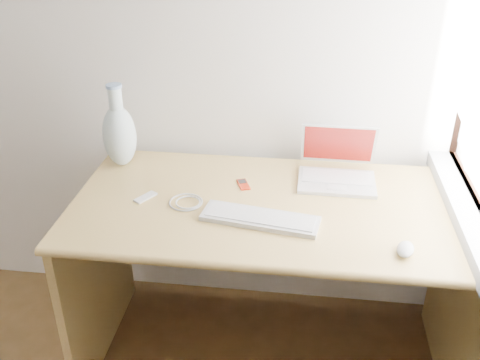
# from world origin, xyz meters

# --- Properties ---
(back_wall) EXTENTS (3.50, 0.04, 2.60)m
(back_wall) POSITION_xyz_m (0.00, 1.75, 1.30)
(back_wall) COLOR white
(back_wall) RESTS_ON floor
(desk) EXTENTS (1.46, 0.73, 0.77)m
(desk) POSITION_xyz_m (1.03, 1.42, 0.55)
(desk) COLOR tan
(desk) RESTS_ON floor
(laptop) EXTENTS (0.30, 0.25, 0.20)m
(laptop) POSITION_xyz_m (1.26, 1.54, 0.82)
(laptop) COLOR silver
(laptop) RESTS_ON desk
(external_keyboard) EXTENTS (0.42, 0.18, 0.02)m
(external_keyboard) POSITION_xyz_m (0.99, 1.21, 0.78)
(external_keyboard) COLOR silver
(external_keyboard) RESTS_ON desk
(mouse) EXTENTS (0.08, 0.10, 0.03)m
(mouse) POSITION_xyz_m (1.46, 1.08, 0.79)
(mouse) COLOR silver
(mouse) RESTS_ON desk
(ipod) EXTENTS (0.06, 0.09, 0.01)m
(ipod) POSITION_xyz_m (0.90, 1.45, 0.78)
(ipod) COLOR #AA210B
(ipod) RESTS_ON desk
(cable_coil) EXTENTS (0.16, 0.16, 0.01)m
(cable_coil) POSITION_xyz_m (0.71, 1.29, 0.78)
(cable_coil) COLOR silver
(cable_coil) RESTS_ON desk
(remote) EXTENTS (0.08, 0.09, 0.01)m
(remote) POSITION_xyz_m (0.56, 1.31, 0.78)
(remote) COLOR silver
(remote) RESTS_ON desk
(vase) EXTENTS (0.13, 0.13, 0.34)m
(vase) POSITION_xyz_m (0.39, 1.56, 0.91)
(vase) COLOR white
(vase) RESTS_ON desk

